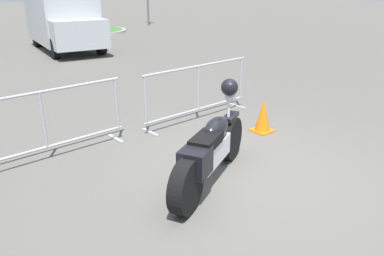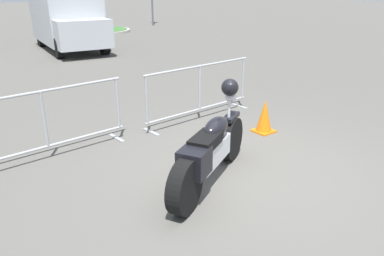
# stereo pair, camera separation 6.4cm
# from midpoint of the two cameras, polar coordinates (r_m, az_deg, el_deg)

# --- Properties ---
(ground_plane) EXTENTS (120.00, 120.00, 0.00)m
(ground_plane) POSITION_cam_midpoint_polar(r_m,az_deg,el_deg) (5.34, 8.36, -6.91)
(ground_plane) COLOR #54514C
(motorcycle) EXTENTS (2.06, 1.20, 1.26)m
(motorcycle) POSITION_cam_midpoint_polar(r_m,az_deg,el_deg) (4.88, 3.26, -3.19)
(motorcycle) COLOR black
(motorcycle) RESTS_ON ground
(crowd_barrier_near) EXTENTS (2.56, 0.57, 1.07)m
(crowd_barrier_near) POSITION_cam_midpoint_polar(r_m,az_deg,el_deg) (5.91, -21.21, 0.59)
(crowd_barrier_near) COLOR #9EA0A5
(crowd_barrier_near) RESTS_ON ground
(crowd_barrier_far) EXTENTS (2.56, 0.57, 1.07)m
(crowd_barrier_far) POSITION_cam_midpoint_polar(r_m,az_deg,el_deg) (7.23, 1.44, 5.60)
(crowd_barrier_far) COLOR #9EA0A5
(crowd_barrier_far) RESTS_ON ground
(delivery_van) EXTENTS (2.53, 5.20, 2.31)m
(delivery_van) POSITION_cam_midpoint_polar(r_m,az_deg,el_deg) (16.27, -18.42, 15.62)
(delivery_van) COLOR #B2B7BC
(delivery_van) RESTS_ON ground
(planter_island) EXTENTS (3.72, 3.72, 1.16)m
(planter_island) POSITION_cam_midpoint_polar(r_m,az_deg,el_deg) (22.17, -14.63, 14.88)
(planter_island) COLOR #ADA89E
(planter_island) RESTS_ON ground
(traffic_cone) EXTENTS (0.34, 0.34, 0.59)m
(traffic_cone) POSITION_cam_midpoint_polar(r_m,az_deg,el_deg) (6.78, 11.26, 1.72)
(traffic_cone) COLOR orange
(traffic_cone) RESTS_ON ground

